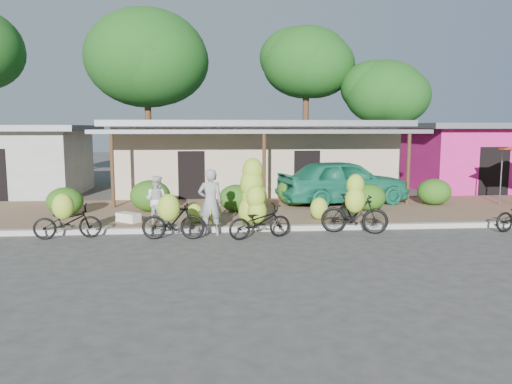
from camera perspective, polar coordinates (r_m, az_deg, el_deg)
ground at (r=13.03m, az=3.66°, el=-6.23°), size 100.00×100.00×0.00m
sidewalk at (r=17.88m, az=1.28°, el=-2.26°), size 60.00×6.00×0.12m
curb at (r=14.95m, az=2.52°, el=-4.14°), size 60.00×0.25×0.15m
shop_main at (r=23.56m, az=-0.27°, el=4.16°), size 13.00×8.50×3.35m
shop_pink at (r=26.62m, az=22.93°, el=3.85°), size 6.00×6.00×3.25m
shop_grey at (r=25.25m, az=-26.07°, el=3.39°), size 7.00×6.00×3.15m
tree_far_center at (r=29.13m, az=-12.77°, el=14.85°), size 6.70×6.70×9.49m
tree_center_right at (r=29.83m, az=5.37°, el=14.68°), size 5.24×5.12×8.79m
tree_near_right at (r=28.72m, az=14.09°, el=11.13°), size 4.55×4.37×6.71m
hedge_0 at (r=17.93m, az=-21.00°, el=-1.01°), size 1.21×1.09×0.95m
hedge_1 at (r=17.93m, az=-11.99°, el=-0.42°), size 1.41×1.27×1.10m
hedge_2 at (r=17.59m, az=-2.30°, el=-0.68°), size 1.21×1.09×0.94m
hedge_3 at (r=18.91m, az=4.62°, el=0.15°), size 1.44×1.30×1.12m
hedge_4 at (r=18.15m, az=12.74°, el=-0.59°), size 1.21×1.09×0.95m
hedge_5 at (r=20.18m, az=19.70°, el=0.02°), size 1.28×1.15×1.00m
bike_far_left at (r=14.66m, az=-20.80°, el=-2.96°), size 1.88×1.32×1.35m
bike_left at (r=13.75m, az=-9.54°, el=-2.99°), size 1.77×1.21×1.35m
bike_center at (r=14.03m, az=-0.03°, el=-1.59°), size 1.91×1.41×2.21m
bike_right at (r=14.61m, az=11.21°, el=-1.99°), size 2.00×1.39×1.79m
loose_banana_a at (r=15.54m, az=-7.03°, el=-2.43°), size 0.49×0.42×0.61m
loose_banana_b at (r=15.59m, az=-5.28°, el=-2.38°), size 0.49×0.41×0.61m
loose_banana_c at (r=16.15m, az=7.22°, el=-1.87°), size 0.57×0.49×0.71m
sack_near at (r=15.91m, az=-6.00°, el=-2.75°), size 0.93×0.65×0.30m
sack_far at (r=16.16m, az=-14.38°, el=-2.83°), size 0.83×0.76×0.28m
vendor at (r=14.20m, az=-5.24°, el=-1.18°), size 0.74×0.52×1.91m
bystander at (r=15.53m, az=-11.32°, el=-0.89°), size 0.88×0.80×1.49m
teal_van at (r=19.52m, az=9.93°, el=1.20°), size 5.43×3.19×1.74m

